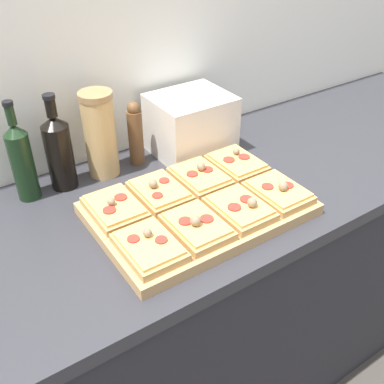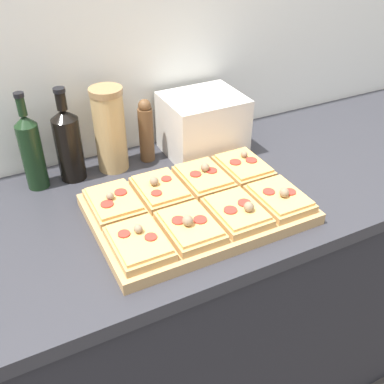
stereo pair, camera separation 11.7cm
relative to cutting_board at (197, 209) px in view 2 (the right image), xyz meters
name	(u,v)px [view 2 (the right image)]	position (x,y,z in m)	size (l,w,h in m)	color
wall_back	(125,41)	(-0.01, 0.45, 0.32)	(6.00, 0.06, 2.50)	silver
kitchen_counter	(182,309)	(-0.01, 0.09, -0.47)	(2.63, 0.67, 0.92)	#232328
cutting_board	(197,209)	(0.00, 0.00, 0.00)	(0.54, 0.37, 0.03)	tan
pizza_slice_back_left	(114,202)	(-0.19, 0.09, 0.03)	(0.12, 0.16, 0.05)	tan
pizza_slice_back_midleft	(160,189)	(-0.07, 0.09, 0.03)	(0.12, 0.16, 0.05)	tan
pizza_slice_back_midright	(204,177)	(0.06, 0.09, 0.03)	(0.12, 0.16, 0.05)	tan
pizza_slice_back_right	(243,166)	(0.19, 0.09, 0.03)	(0.12, 0.16, 0.05)	tan
pizza_slice_front_left	(139,242)	(-0.19, -0.09, 0.03)	(0.12, 0.16, 0.05)	tan
pizza_slice_front_midleft	(190,226)	(-0.07, -0.09, 0.03)	(0.12, 0.16, 0.05)	tan
pizza_slice_front_midright	(237,211)	(0.07, -0.09, 0.03)	(0.12, 0.16, 0.05)	tan
pizza_slice_front_right	(280,198)	(0.19, -0.09, 0.03)	(0.12, 0.16, 0.05)	tan
olive_oil_bottle	(31,150)	(-0.34, 0.32, 0.10)	(0.06, 0.06, 0.28)	black
wine_bottle	(68,143)	(-0.24, 0.32, 0.10)	(0.07, 0.07, 0.28)	black
grain_jar_tall	(110,130)	(-0.12, 0.32, 0.11)	(0.09, 0.09, 0.25)	tan
pepper_mill	(147,131)	(0.00, 0.32, 0.08)	(0.05, 0.05, 0.20)	brown
toaster_oven	(203,125)	(0.17, 0.29, 0.08)	(0.26, 0.20, 0.19)	beige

